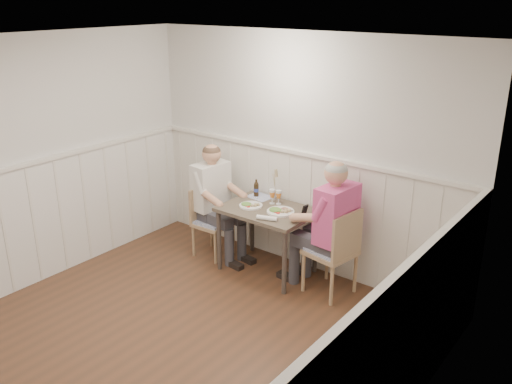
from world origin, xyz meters
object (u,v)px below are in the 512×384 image
chair_left (209,219)px  diner_cream (214,208)px  dining_table (267,217)px  grass_vase (274,185)px  chair_right (335,249)px  beer_bottle (256,189)px  man_in_pink (332,239)px

chair_left → diner_cream: 0.14m
dining_table → grass_vase: size_ratio=2.51×
chair_right → grass_vase: 1.06m
chair_right → chair_left: size_ratio=1.13×
dining_table → diner_cream: size_ratio=0.72×
beer_bottle → grass_vase: grass_vase is taller
chair_right → diner_cream: diner_cream is taller
dining_table → beer_bottle: (-0.33, 0.23, 0.19)m
man_in_pink → beer_bottle: bearing=169.5°
man_in_pink → grass_vase: bearing=165.1°
dining_table → man_in_pink: man_in_pink is taller
dining_table → diner_cream: diner_cream is taller
chair_right → dining_table: bearing=-179.2°
dining_table → chair_left: chair_left is taller
man_in_pink → beer_bottle: man_in_pink is taller
man_in_pink → dining_table: bearing=-178.5°
grass_vase → chair_right: bearing=-14.6°
man_in_pink → beer_bottle: (-1.12, 0.21, 0.23)m
chair_left → grass_vase: bearing=25.9°
dining_table → beer_bottle: bearing=144.9°
chair_right → beer_bottle: bearing=169.5°
chair_right → chair_left: bearing=-177.0°
chair_left → beer_bottle: 0.68m
chair_right → beer_bottle: beer_bottle is taller
chair_right → man_in_pink: size_ratio=0.65×
man_in_pink → diner_cream: bearing=-178.7°
chair_right → man_in_pink: bearing=170.1°
dining_table → beer_bottle: 0.44m
chair_left → diner_cream: bearing=72.3°
chair_left → beer_bottle: (0.46, 0.30, 0.39)m
man_in_pink → diner_cream: man_in_pink is taller
dining_table → man_in_pink: bearing=1.5°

